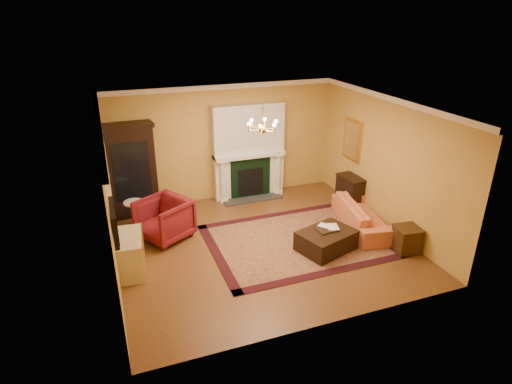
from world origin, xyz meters
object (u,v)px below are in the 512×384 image
wingback_armchair (164,217)px  pedestal_table (135,215)px  china_cabinet (132,172)px  console_table (350,192)px  leather_ottoman (326,240)px  coral_sofa (363,211)px  end_table (406,240)px  commode (131,254)px

wingback_armchair → pedestal_table: bearing=-158.5°
china_cabinet → wingback_armchair: china_cabinet is taller
console_table → leather_ottoman: console_table is taller
wingback_armchair → leather_ottoman: wingback_armchair is taller
coral_sofa → end_table: 1.28m
coral_sofa → console_table: bearing=-4.6°
end_table → pedestal_table: bearing=152.2°
wingback_armchair → china_cabinet: bearing=166.6°
commode → leather_ottoman: size_ratio=0.89×
commode → console_table: (5.51, 1.08, 0.02)m
console_table → coral_sofa: bearing=-110.9°
commode → coral_sofa: 5.21m
commode → end_table: (5.45, -1.24, -0.11)m
wingback_armchair → coral_sofa: bearing=45.1°
pedestal_table → console_table: 5.29m
wingback_armchair → coral_sofa: size_ratio=0.49×
china_cabinet → console_table: bearing=-23.1°
china_cabinet → commode: (-0.33, -2.57, -0.72)m
leather_ottoman → commode: bearing=153.3°
china_cabinet → console_table: size_ratio=2.75×
commode → leather_ottoman: bearing=-4.0°
wingback_armchair → leather_ottoman: (3.10, -1.68, -0.28)m
pedestal_table → coral_sofa: bearing=-16.9°
pedestal_table → end_table: size_ratio=1.47×
wingback_armchair → end_table: size_ratio=1.91×
coral_sofa → leather_ottoman: (-1.29, -0.61, -0.18)m
pedestal_table → end_table: 5.90m
pedestal_table → leather_ottoman: bearing=-29.9°
pedestal_table → coral_sofa: 5.20m
pedestal_table → commode: size_ratio=0.78×
console_table → china_cabinet: bearing=158.7°
china_cabinet → coral_sofa: bearing=-34.8°
commode → console_table: bearing=16.0°
china_cabinet → end_table: size_ratio=4.10×
end_table → wingback_armchair: bearing=153.5°
wingback_armchair → end_table: bearing=32.2°
console_table → leather_ottoman: (-1.60, -1.69, -0.17)m
coral_sofa → end_table: coral_sofa is taller
pedestal_table → end_table: (5.21, -2.75, -0.19)m
china_cabinet → pedestal_table: size_ratio=2.78×
commode → leather_ottoman: commode is taller
china_cabinet → coral_sofa: size_ratio=1.05×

